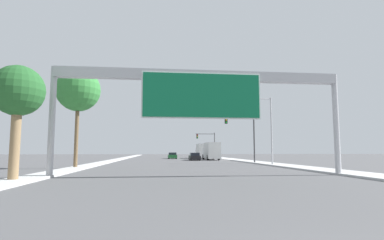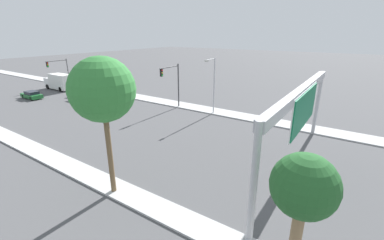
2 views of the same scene
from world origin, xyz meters
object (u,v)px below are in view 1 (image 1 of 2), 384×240
object	(u,v)px
traffic_light_near_intersection	(245,130)
palm_tree_background	(78,90)
palm_tree_foreground	(18,93)
traffic_light_mid_block	(208,141)
truck_box_primary	(211,151)
street_lamp_right	(269,125)
car_far_left	(172,156)
sign_gantry	(202,89)
car_mid_right	(195,157)
truck_box_secondary	(202,151)

from	to	relation	value
traffic_light_near_intersection	palm_tree_background	bearing A→B (deg)	-154.06
palm_tree_foreground	traffic_light_mid_block	bearing A→B (deg)	69.39
truck_box_primary	street_lamp_right	distance (m)	22.97
car_far_left	traffic_light_mid_block	xyz separation A→B (m)	(8.75, 4.49, 3.45)
sign_gantry	car_mid_right	xyz separation A→B (m)	(3.50, 33.82, -5.34)
truck_box_primary	truck_box_secondary	bearing A→B (deg)	90.00
truck_box_secondary	street_lamp_right	bearing A→B (deg)	-85.04
truck_box_primary	traffic_light_mid_block	xyz separation A→B (m)	(1.75, 13.72, 2.43)
traffic_light_near_intersection	palm_tree_foreground	bearing A→B (deg)	-131.51
car_mid_right	palm_tree_background	xyz separation A→B (m)	(-14.58, -23.44, 7.15)
palm_tree_background	street_lamp_right	world-z (taller)	palm_tree_background
truck_box_primary	palm_tree_foreground	size ratio (longest dim) A/B	1.28
truck_box_primary	traffic_light_near_intersection	world-z (taller)	traffic_light_near_intersection
sign_gantry	traffic_light_mid_block	xyz separation A→B (m)	(8.75, 50.12, -1.91)
car_far_left	truck_box_primary	size ratio (longest dim) A/B	0.54
traffic_light_near_intersection	street_lamp_right	distance (m)	6.37
traffic_light_near_intersection	palm_tree_foreground	xyz separation A→B (m)	(-19.95, -22.54, 0.45)
traffic_light_near_intersection	palm_tree_foreground	world-z (taller)	traffic_light_near_intersection
palm_tree_foreground	car_mid_right	bearing A→B (deg)	68.18
truck_box_secondary	palm_tree_background	size ratio (longest dim) A/B	0.73
street_lamp_right	traffic_light_mid_block	bearing A→B (deg)	91.99
truck_box_primary	car_far_left	bearing A→B (deg)	127.18
truck_box_primary	street_lamp_right	bearing A→B (deg)	-82.39
car_far_left	traffic_light_near_intersection	bearing A→B (deg)	-70.68
car_mid_right	truck_box_primary	world-z (taller)	truck_box_primary
sign_gantry	traffic_light_near_intersection	xyz separation A→B (m)	(8.94, 20.12, -1.41)
car_mid_right	truck_box_secondary	distance (m)	15.15
sign_gantry	truck_box_primary	bearing A→B (deg)	79.11
sign_gantry	car_far_left	bearing A→B (deg)	90.00
sign_gantry	truck_box_primary	xyz separation A→B (m)	(7.00, 36.39, -4.34)
truck_box_primary	truck_box_secondary	size ratio (longest dim) A/B	1.16
car_mid_right	car_far_left	size ratio (longest dim) A/B	0.95
truck_box_primary	palm_tree_background	bearing A→B (deg)	-124.80
car_far_left	truck_box_secondary	distance (m)	7.65
car_far_left	truck_box_primary	world-z (taller)	truck_box_primary
truck_box_primary	truck_box_secondary	world-z (taller)	truck_box_secondary
traffic_light_near_intersection	truck_box_secondary	bearing A→B (deg)	93.91
traffic_light_near_intersection	street_lamp_right	xyz separation A→B (m)	(1.07, -6.28, 0.22)
truck_box_secondary	palm_tree_foreground	distance (m)	54.15
sign_gantry	street_lamp_right	distance (m)	17.12
sign_gantry	car_mid_right	bearing A→B (deg)	84.09
traffic_light_mid_block	palm_tree_foreground	xyz separation A→B (m)	(-19.76, -52.54, 0.95)
sign_gantry	street_lamp_right	size ratio (longest dim) A/B	2.51
sign_gantry	truck_box_secondary	world-z (taller)	sign_gantry
car_far_left	traffic_light_near_intersection	distance (m)	27.31
traffic_light_mid_block	palm_tree_foreground	world-z (taller)	palm_tree_foreground
traffic_light_mid_block	palm_tree_background	world-z (taller)	palm_tree_background
sign_gantry	truck_box_secondary	size ratio (longest dim) A/B	2.77
traffic_light_mid_block	palm_tree_background	distance (m)	44.57
truck_box_primary	truck_box_secondary	distance (m)	12.14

